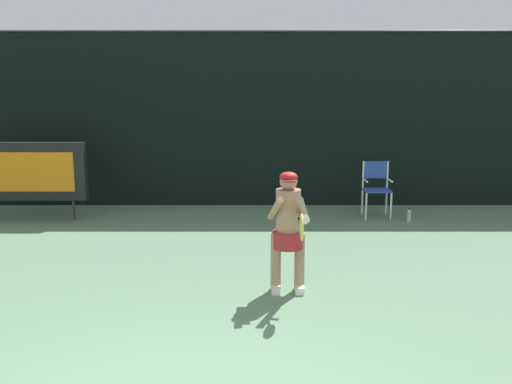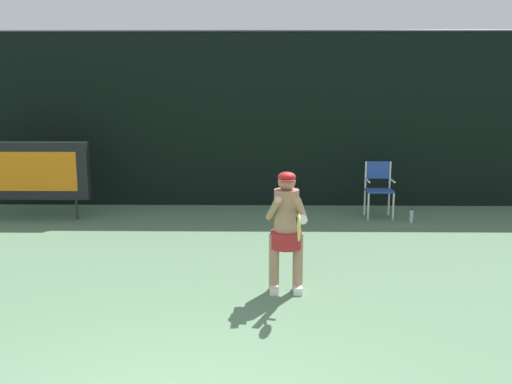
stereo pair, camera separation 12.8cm
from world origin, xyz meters
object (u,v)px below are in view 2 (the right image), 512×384
scoreboard (31,171)px  water_bottle (411,216)px  tennis_racket (299,227)px  tennis_player (286,226)px  umpire_chair (379,186)px

scoreboard → water_bottle: 7.28m
scoreboard → water_bottle: size_ratio=8.30×
scoreboard → tennis_racket: (4.85, -4.39, 0.04)m
water_bottle → tennis_player: size_ratio=0.17×
water_bottle → tennis_player: 4.48m
tennis_racket → umpire_chair: bearing=60.5°
scoreboard → tennis_player: bearing=-38.9°
tennis_player → tennis_racket: tennis_player is taller
umpire_chair → water_bottle: 0.87m
water_bottle → tennis_racket: size_ratio=0.44×
umpire_chair → tennis_player: 4.56m
tennis_player → tennis_racket: size_ratio=2.55×
scoreboard → tennis_racket: bearing=-42.2°
scoreboard → umpire_chair: (6.69, 0.31, -0.33)m
umpire_chair → tennis_player: size_ratio=0.70×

